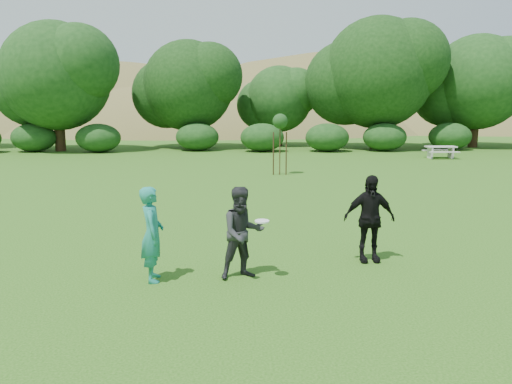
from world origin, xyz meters
TOP-DOWN VIEW (x-y plane):
  - ground at (0.00, 0.00)m, footprint 120.00×120.00m
  - player_teal at (-2.05, -0.22)m, footprint 0.52×0.70m
  - player_grey at (-0.38, -0.15)m, footprint 1.01×0.89m
  - player_black at (2.26, 0.77)m, footprint 1.09×0.49m
  - frisbee at (-0.03, -0.30)m, footprint 0.27×0.27m
  - sapling at (1.57, 13.98)m, footprint 0.70×0.70m
  - picnic_table at (12.09, 20.87)m, footprint 1.80×1.48m
  - hillside at (-0.56, 68.45)m, footprint 150.00×72.00m
  - tree_row at (3.23, 28.68)m, footprint 53.92×10.38m

SIDE VIEW (x-z plane):
  - hillside at x=-0.56m, z-range -37.97..14.03m
  - ground at x=0.00m, z-range 0.00..0.00m
  - picnic_table at x=12.09m, z-range 0.14..0.90m
  - player_grey at x=-0.38m, z-range 0.00..1.75m
  - player_teal at x=-2.05m, z-range 0.00..1.77m
  - player_black at x=2.26m, z-range 0.00..1.83m
  - frisbee at x=-0.03m, z-range 1.11..1.15m
  - sapling at x=1.57m, z-range 0.99..3.84m
  - tree_row at x=3.23m, z-range 0.06..9.69m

